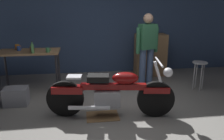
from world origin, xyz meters
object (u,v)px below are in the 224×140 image
shop_stool (199,68)px  mug_green_speckled (48,50)px  bottle (32,48)px  wooden_dresser (150,55)px  motorcycle (111,92)px  mug_brown_stoneware (32,49)px  person_standing (147,47)px  storage_bin (16,96)px  mug_blue_enamel (19,48)px  mug_orange_travel (17,47)px

shop_stool → mug_green_speckled: 3.32m
bottle → wooden_dresser: bearing=19.6°
motorcycle → mug_brown_stoneware: bearing=146.1°
person_standing → shop_stool: size_ratio=2.61×
mug_brown_stoneware → storage_bin: bearing=-110.5°
shop_stool → wooden_dresser: bearing=122.0°
mug_blue_enamel → mug_orange_travel: mug_orange_travel is taller
wooden_dresser → motorcycle: bearing=-121.1°
storage_bin → bottle: bearing=60.7°
wooden_dresser → mug_brown_stoneware: bearing=-163.2°
shop_stool → wooden_dresser: wooden_dresser is taller
shop_stool → mug_green_speckled: bearing=175.6°
mug_orange_travel → mug_green_speckled: (0.70, -0.39, -0.01)m
motorcycle → mug_orange_travel: 2.55m
mug_brown_stoneware → bottle: (0.04, -0.14, 0.04)m
motorcycle → shop_stool: size_ratio=3.40×
mug_blue_enamel → mug_orange_travel: (-0.06, 0.13, 0.01)m
storage_bin → mug_blue_enamel: (-0.06, 0.81, 0.78)m
shop_stool → mug_orange_travel: mug_orange_travel is taller
storage_bin → mug_green_speckled: bearing=43.0°
motorcycle → mug_blue_enamel: same height
shop_stool → mug_blue_enamel: mug_blue_enamel is taller
motorcycle → person_standing: person_standing is taller
storage_bin → mug_brown_stoneware: mug_brown_stoneware is taller
mug_green_speckled → mug_brown_stoneware: bearing=162.7°
person_standing → mug_brown_stoneware: (-2.53, -0.07, 0.03)m
storage_bin → mug_orange_travel: (-0.12, 0.93, 0.79)m
mug_blue_enamel → bottle: size_ratio=0.45×
wooden_dresser → mug_green_speckled: wooden_dresser is taller
mug_blue_enamel → bottle: (0.34, -0.30, 0.05)m
motorcycle → mug_brown_stoneware: mug_brown_stoneware is taller
mug_brown_stoneware → mug_green_speckled: mug_brown_stoneware is taller
person_standing → mug_brown_stoneware: size_ratio=15.01×
storage_bin → mug_green_speckled: 1.11m
mug_blue_enamel → bottle: bearing=-40.7°
motorcycle → bottle: 1.99m
wooden_dresser → mug_orange_travel: (-3.22, -0.58, 0.41)m
wooden_dresser → mug_blue_enamel: bearing=-167.4°
shop_stool → mug_green_speckled: (-3.28, 0.25, 0.45)m
motorcycle → bottle: bearing=148.4°
storage_bin → motorcycle: bearing=-22.3°
mug_orange_travel → shop_stool: bearing=-9.2°
person_standing → mug_green_speckled: bearing=-12.0°
storage_bin → person_standing: bearing=14.6°
storage_bin → mug_blue_enamel: size_ratio=4.03×
shop_stool → bottle: (-3.58, 0.22, 0.50)m
mug_brown_stoneware → bottle: size_ratio=0.46×
mug_green_speckled → wooden_dresser: bearing=21.0°
shop_stool → motorcycle: bearing=-154.4°
wooden_dresser → storage_bin: bearing=-154.0°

